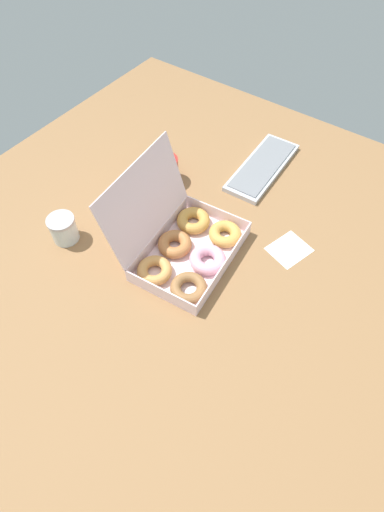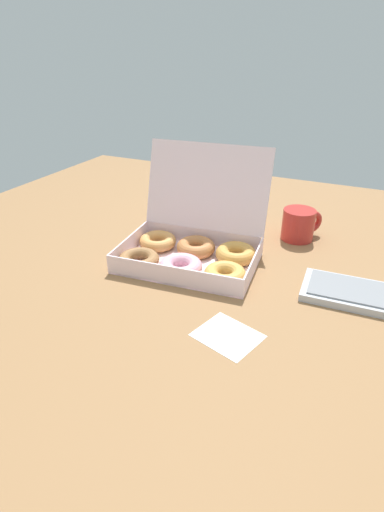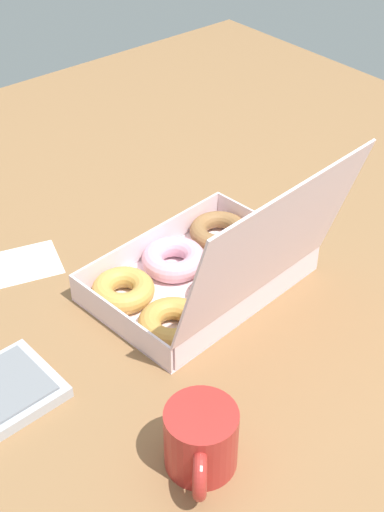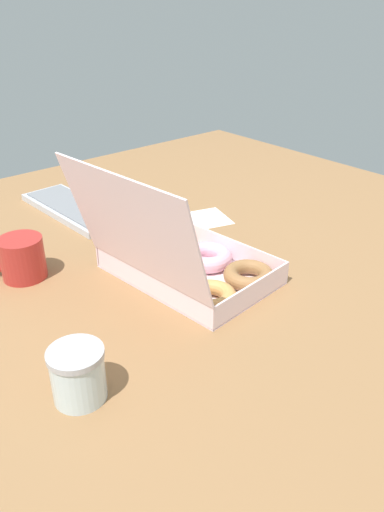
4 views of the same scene
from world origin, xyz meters
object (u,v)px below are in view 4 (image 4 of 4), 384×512
donut_box (183,263)px  glass_jar (78,374)px  keyboard (74,208)px  coffee_mug (20,257)px

donut_box → glass_jar: size_ratio=4.30×
keyboard → glass_jar: 74.00cm
donut_box → coffee_mug: 34.96cm
glass_jar → donut_box: bearing=-63.6°
keyboard → coffee_mug: 36.17cm
keyboard → donut_box: bearing=-179.6°
coffee_mug → keyboard: bearing=-46.3°
keyboard → glass_jar: bearing=151.9°
donut_box → keyboard: donut_box is taller
donut_box → coffee_mug: (22.91, 26.38, 1.29)cm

